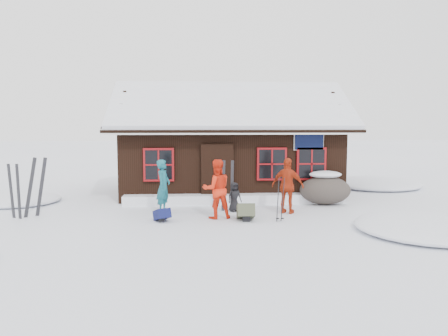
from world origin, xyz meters
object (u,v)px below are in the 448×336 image
at_px(skier_crouched, 234,197).
at_px(boulder, 325,189).
at_px(skier_teal, 163,186).
at_px(backpack_olive, 246,214).
at_px(skier_orange_left, 217,189).
at_px(ski_poles, 280,200).
at_px(skier_orange_right, 288,186).
at_px(backpack_blue, 162,217).
at_px(ski_pair_left, 36,188).

xyz_separation_m(skier_crouched, boulder, (3.21, 1.04, 0.06)).
distance_m(skier_teal, backpack_olive, 2.75).
bearing_deg(skier_orange_left, ski_poles, 152.46).
height_order(skier_teal, skier_orange_left, skier_orange_left).
bearing_deg(skier_teal, skier_crouched, -71.21).
height_order(skier_orange_left, skier_orange_right, skier_orange_left).
bearing_deg(backpack_olive, boulder, 40.17).
xyz_separation_m(skier_crouched, backpack_blue, (-2.17, -1.24, -0.33)).
relative_size(ski_poles, backpack_blue, 2.60).
distance_m(skier_orange_left, skier_crouched, 1.19).
xyz_separation_m(skier_orange_left, backpack_olive, (0.81, -0.32, -0.68)).
distance_m(skier_teal, ski_pair_left, 3.74).
bearing_deg(backpack_blue, boulder, -1.84).
bearing_deg(ski_poles, boulder, 50.58).
distance_m(skier_crouched, ski_pair_left, 5.96).
height_order(skier_orange_left, skier_crouched, skier_orange_left).
height_order(skier_orange_left, ski_poles, skier_orange_left).
xyz_separation_m(ski_pair_left, backpack_blue, (3.77, -0.95, -0.73)).
relative_size(boulder, backpack_blue, 3.55).
bearing_deg(skier_orange_right, backpack_blue, 42.59).
bearing_deg(ski_pair_left, skier_teal, -9.99).
relative_size(skier_teal, backpack_olive, 2.54).
bearing_deg(boulder, skier_orange_right, -138.22).
distance_m(skier_orange_right, backpack_blue, 3.93).
bearing_deg(skier_orange_left, skier_orange_right, -177.44).
relative_size(skier_orange_right, ski_poles, 1.34).
height_order(skier_orange_left, boulder, skier_orange_left).
relative_size(boulder, ski_pair_left, 0.97).
height_order(skier_orange_right, ski_pair_left, ski_pair_left).
height_order(boulder, backpack_olive, boulder).
height_order(boulder, backpack_blue, boulder).
relative_size(skier_crouched, backpack_blue, 1.87).
height_order(skier_orange_left, backpack_olive, skier_orange_left).
bearing_deg(skier_crouched, ski_pair_left, 161.94).
bearing_deg(backpack_blue, ski_pair_left, 141.09).
bearing_deg(skier_teal, boulder, -61.72).
xyz_separation_m(skier_orange_right, ski_pair_left, (-7.53, 0.11, 0.01)).
bearing_deg(skier_crouched, skier_orange_left, -143.84).
distance_m(skier_teal, skier_crouched, 2.23).
relative_size(skier_orange_left, boulder, 0.98).
distance_m(skier_teal, skier_orange_right, 3.81).
distance_m(boulder, backpack_olive, 3.80).
distance_m(skier_orange_right, backpack_olive, 1.78).
xyz_separation_m(skier_teal, ski_poles, (3.35, -1.37, -0.23)).
height_order(skier_orange_left, backpack_blue, skier_orange_left).
distance_m(skier_orange_right, ski_pair_left, 7.53).
height_order(skier_orange_right, backpack_blue, skier_orange_right).
height_order(ski_poles, backpack_olive, ski_poles).
relative_size(skier_orange_left, ski_poles, 1.35).
xyz_separation_m(skier_orange_left, ski_pair_left, (-5.32, 0.65, 0.00)).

